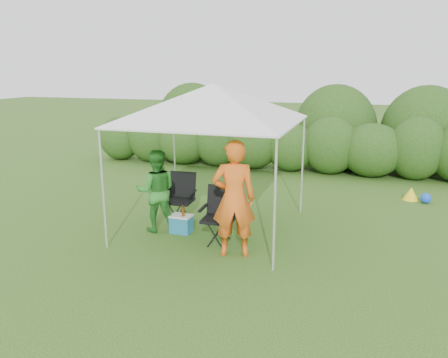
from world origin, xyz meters
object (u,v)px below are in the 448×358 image
(chair_right, at_px, (220,211))
(man, at_px, (234,199))
(woman, at_px, (156,191))
(chair_left, at_px, (180,194))
(cooler, at_px, (181,224))
(canopy, at_px, (213,103))

(chair_right, xyz_separation_m, man, (0.41, -0.51, 0.41))
(man, bearing_deg, woman, -37.73)
(chair_right, relative_size, man, 0.51)
(chair_left, height_order, woman, woman)
(woman, height_order, cooler, woman)
(man, relative_size, cooler, 4.63)
(chair_left, bearing_deg, woman, -108.52)
(canopy, height_order, woman, canopy)
(woman, bearing_deg, chair_right, 148.89)
(chair_left, bearing_deg, canopy, -18.06)
(chair_right, bearing_deg, chair_left, 141.59)
(woman, bearing_deg, cooler, 159.06)
(man, bearing_deg, chair_left, -57.85)
(man, bearing_deg, cooler, -45.82)
(chair_left, relative_size, man, 0.51)
(man, distance_m, woman, 1.89)
(chair_left, xyz_separation_m, man, (1.56, -1.35, 0.42))
(chair_left, bearing_deg, chair_right, -38.48)
(canopy, xyz_separation_m, chair_right, (0.33, -0.61, -1.88))
(man, bearing_deg, chair_right, -68.16)
(woman, relative_size, cooler, 3.74)
(canopy, height_order, cooler, canopy)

